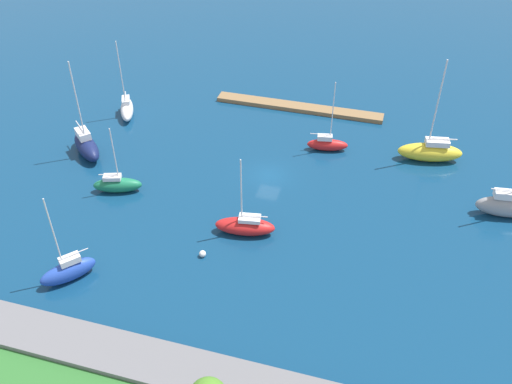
% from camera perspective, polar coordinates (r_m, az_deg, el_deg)
% --- Properties ---
extents(water, '(160.00, 160.00, 0.00)m').
position_cam_1_polar(water, '(63.50, 1.31, 1.74)').
color(water, navy).
rests_on(water, ground).
extents(pier_dock, '(22.91, 2.04, 0.56)m').
position_cam_1_polar(pier_dock, '(76.58, 4.43, 8.72)').
color(pier_dock, olive).
rests_on(pier_dock, ground).
extents(breakwater, '(65.68, 3.91, 1.48)m').
position_cam_1_polar(breakwater, '(44.69, -8.26, -17.89)').
color(breakwater, slate).
rests_on(breakwater, ground).
extents(sailboat_red_off_beacon, '(5.13, 2.37, 9.11)m').
position_cam_1_polar(sailboat_red_off_beacon, '(67.93, 7.38, 4.95)').
color(sailboat_red_off_beacon, red).
rests_on(sailboat_red_off_beacon, water).
extents(sailboat_blue_center_basin, '(4.57, 4.93, 9.55)m').
position_cam_1_polar(sailboat_blue_center_basin, '(53.32, -18.83, -7.68)').
color(sailboat_blue_center_basin, '#2347B2').
rests_on(sailboat_blue_center_basin, water).
extents(sailboat_navy_west_end, '(6.21, 5.93, 12.18)m').
position_cam_1_polar(sailboat_navy_west_end, '(69.40, -17.13, 4.63)').
color(sailboat_navy_west_end, '#141E4C').
rests_on(sailboat_navy_west_end, water).
extents(sailboat_yellow_far_north, '(7.81, 3.60, 12.78)m').
position_cam_1_polar(sailboat_yellow_far_north, '(68.53, 17.57, 4.04)').
color(sailboat_yellow_far_north, yellow).
rests_on(sailboat_yellow_far_north, water).
extents(sailboat_white_near_pier, '(3.96, 5.85, 10.56)m').
position_cam_1_polar(sailboat_white_near_pier, '(76.54, -13.21, 8.40)').
color(sailboat_white_near_pier, white).
rests_on(sailboat_white_near_pier, water).
extents(sailboat_green_far_south, '(5.57, 3.21, 8.06)m').
position_cam_1_polar(sailboat_green_far_south, '(62.45, -14.15, 0.77)').
color(sailboat_green_far_south, '#19724C').
rests_on(sailboat_green_far_south, water).
extents(sailboat_gray_inner_mooring, '(6.41, 2.47, 11.23)m').
position_cam_1_polar(sailboat_gray_inner_mooring, '(62.66, 24.48, -1.30)').
color(sailboat_gray_inner_mooring, gray).
rests_on(sailboat_gray_inner_mooring, water).
extents(sailboat_red_east_end, '(6.28, 3.02, 8.91)m').
position_cam_1_polar(sailboat_red_east_end, '(55.21, -1.12, -3.50)').
color(sailboat_red_east_end, red).
rests_on(sailboat_red_east_end, water).
extents(mooring_buoy_white, '(0.66, 0.66, 0.66)m').
position_cam_1_polar(mooring_buoy_white, '(53.38, -5.55, -6.37)').
color(mooring_buoy_white, white).
rests_on(mooring_buoy_white, water).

